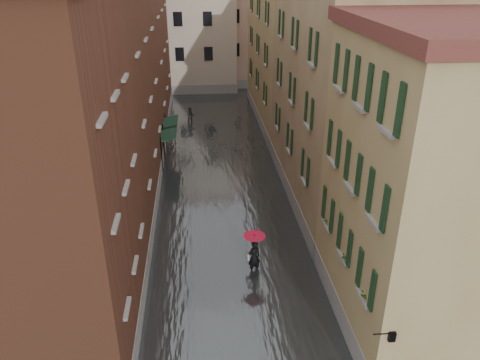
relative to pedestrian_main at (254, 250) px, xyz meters
name	(u,v)px	position (x,y,z in m)	size (l,w,h in m)	color
ground	(236,295)	(-0.98, -1.62, -1.30)	(120.00, 120.00, 0.00)	#59595B
floodwater	(220,173)	(-0.98, 11.38, -1.20)	(10.00, 60.00, 0.20)	#3F4346
building_left_near	(34,193)	(-7.98, -3.62, 5.20)	(6.00, 8.00, 13.00)	brown
building_left_mid	(95,106)	(-7.98, 7.38, 4.95)	(6.00, 14.00, 12.50)	#552A1A
building_left_far	(127,46)	(-7.98, 22.38, 5.70)	(6.00, 16.00, 14.00)	brown
building_right_near	(430,195)	(6.02, -3.62, 4.45)	(6.00, 8.00, 11.50)	#9C7F50
building_right_mid	(344,96)	(6.02, 7.38, 5.20)	(6.00, 14.00, 13.00)	tan
building_right_far	(292,58)	(6.02, 22.38, 4.45)	(6.00, 16.00, 11.50)	#9C7F50
building_end_cream	(180,28)	(-3.98, 36.38, 5.20)	(12.00, 9.00, 13.00)	beige
building_end_pink	(257,29)	(5.02, 38.38, 4.70)	(10.00, 9.00, 12.00)	#CFA691
awning_near	(168,135)	(-4.47, 12.98, 1.17)	(1.09, 2.85, 2.80)	#153121
awning_far	(170,123)	(-4.47, 15.40, 1.17)	(1.09, 2.95, 2.80)	#153121
wall_lantern	(391,335)	(3.35, -7.62, 1.71)	(0.71, 0.22, 0.35)	black
window_planters	(347,250)	(3.14, -3.62, 2.21)	(0.59, 5.84, 0.84)	brown
pedestrian_main	(254,250)	(0.00, 0.00, 0.00)	(1.07, 1.07, 2.06)	black
pedestrian_far	(191,116)	(-3.00, 22.34, -0.52)	(0.76, 0.59, 1.56)	black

